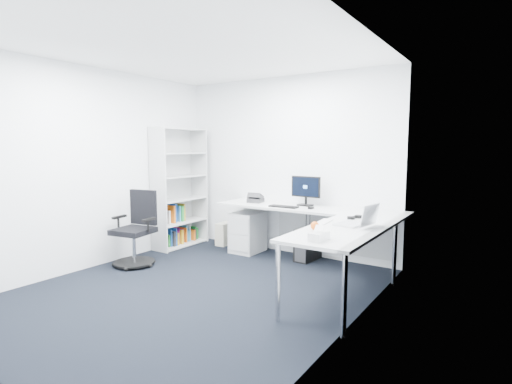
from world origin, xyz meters
The scene contains 21 objects.
ground centered at (0.00, 0.00, 0.00)m, with size 4.20×4.20×0.00m, color black.
ceiling centered at (0.00, 0.00, 2.70)m, with size 4.20×4.20×0.00m, color white.
wall_back centered at (0.00, 2.10, 1.35)m, with size 3.60×0.02×2.70m, color white.
wall_left centered at (-1.80, 0.00, 1.35)m, with size 0.02×4.20×2.70m, color white.
wall_right centered at (1.80, 0.00, 1.35)m, with size 0.02×4.20×2.70m, color white.
l_desk centered at (0.55, 1.40, 0.40)m, with size 2.71×1.52×0.79m, color silver, non-canonical shape.
drawer_pedestal centered at (-0.47, 1.75, 0.31)m, with size 0.41×0.51×0.63m, color silver.
bookshelf centered at (-1.62, 1.45, 0.97)m, with size 0.38×0.97×1.95m, color silver, non-canonical shape.
task_chair centered at (-1.37, 0.27, 0.52)m, with size 0.58×0.58×1.03m, color black, non-canonical shape.
black_pc_tower centered at (0.52, 1.86, 0.23)m, with size 0.21×0.48×0.47m, color black.
beige_pc_tower centered at (-1.04, 1.94, 0.19)m, with size 0.18×0.39×0.37m, color beige.
power_strip centered at (0.81, 2.11, 0.02)m, with size 0.33×0.06×0.04m, color silver.
monitor centered at (0.46, 1.87, 1.01)m, with size 0.46×0.15×0.44m, color black, non-canonical shape.
black_keyboard centered at (0.28, 1.56, 0.80)m, with size 0.41×0.15×0.02m, color black.
mouse centered at (0.66, 1.64, 0.81)m, with size 0.06×0.09×0.03m, color black.
desk_phone centered at (-0.33, 1.76, 0.86)m, with size 0.21×0.21×0.15m, color #29292B, non-canonical shape.
laptop centered at (1.52, 0.87, 0.92)m, with size 0.37×0.36×0.26m, color silver, non-canonical shape.
white_keyboard centered at (1.21, 0.82, 0.80)m, with size 0.11×0.40×0.01m, color silver.
headphones centered at (1.42, 1.26, 0.82)m, with size 0.13×0.21×0.06m, color black, non-canonical shape.
orange_fruit centered at (1.30, 0.40, 0.84)m, with size 0.09×0.09×0.09m, color orange.
tissue_box centered at (1.53, 0.01, 0.83)m, with size 0.12×0.22×0.08m, color silver.
Camera 1 is at (3.02, -3.30, 1.65)m, focal length 28.00 mm.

